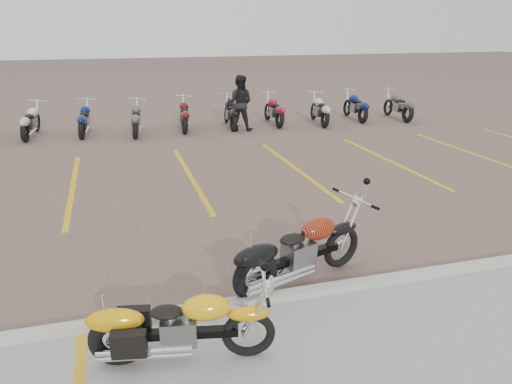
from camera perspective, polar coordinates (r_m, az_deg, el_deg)
ground at (r=8.48m, az=-3.05°, el=-5.84°), size 100.00×100.00×0.00m
curb at (r=6.74m, az=1.03°, el=-12.15°), size 60.00×0.18×0.12m
parking_stripes at (r=12.17m, az=-7.47°, el=1.73°), size 38.00×5.50×0.01m
yellow_cruiser at (r=5.61m, az=-8.88°, el=-15.12°), size 1.99×0.52×0.83m
flame_cruiser at (r=7.05m, az=4.69°, el=-7.08°), size 2.17×0.85×0.93m
person_b at (r=17.36m, az=-1.87°, el=10.13°), size 1.14×1.05×1.89m
bg_bike_row at (r=17.61m, az=-8.33°, el=8.77°), size 17.31×2.05×1.10m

